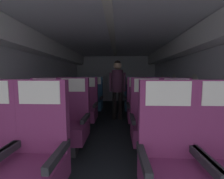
{
  "coord_description": "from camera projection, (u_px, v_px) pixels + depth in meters",
  "views": [
    {
      "loc": [
        0.13,
        0.24,
        1.17
      ],
      "look_at": [
        -0.01,
        3.48,
        0.85
      ],
      "focal_mm": 23.17,
      "sensor_mm": 36.0,
      "label": 1
    }
  ],
  "objects": [
    {
      "name": "seat_a_left_aisle",
      "position": [
        36.0,
        159.0,
        1.19
      ],
      "size": [
        0.48,
        0.5,
        1.13
      ],
      "color": "#38383D",
      "rests_on": "ground"
    },
    {
      "name": "seat_d_left_aisle",
      "position": [
        94.0,
        100.0,
        4.07
      ],
      "size": [
        0.48,
        0.5,
        1.13
      ],
      "color": "#38383D",
      "rests_on": "ground"
    },
    {
      "name": "fuselage_shell",
      "position": [
        113.0,
        61.0,
        3.38
      ],
      "size": [
        3.68,
        6.85,
        2.08
      ],
      "color": "silver",
      "rests_on": "ground"
    },
    {
      "name": "flight_attendant",
      "position": [
        117.0,
        84.0,
        3.79
      ],
      "size": [
        0.43,
        0.28,
        1.56
      ],
      "rotation": [
        0.0,
        0.0,
        0.03
      ],
      "color": "black",
      "rests_on": "ground"
    },
    {
      "name": "ground",
      "position": [
        112.0,
        128.0,
        3.26
      ],
      "size": [
        3.8,
        7.2,
        0.02
      ],
      "primitive_type": "cube",
      "color": "#23282D"
    },
    {
      "name": "seat_b_right_window",
      "position": [
        147.0,
        123.0,
        2.11
      ],
      "size": [
        0.48,
        0.5,
        1.13
      ],
      "color": "#38383D",
      "rests_on": "ground"
    },
    {
      "name": "seat_a_right_window",
      "position": [
        170.0,
        164.0,
        1.12
      ],
      "size": [
        0.48,
        0.5,
        1.13
      ],
      "color": "#38383D",
      "rests_on": "ground"
    },
    {
      "name": "seat_c_left_window",
      "position": [
        66.0,
        108.0,
        3.11
      ],
      "size": [
        0.48,
        0.5,
        1.13
      ],
      "color": "#38383D",
      "rests_on": "ground"
    },
    {
      "name": "seat_d_right_window",
      "position": [
        133.0,
        100.0,
        4.03
      ],
      "size": [
        0.48,
        0.5,
        1.13
      ],
      "color": "#38383D",
      "rests_on": "ground"
    },
    {
      "name": "seat_d_left_window",
      "position": [
        79.0,
        100.0,
        4.08
      ],
      "size": [
        0.48,
        0.5,
        1.13
      ],
      "color": "#38383D",
      "rests_on": "ground"
    },
    {
      "name": "seat_c_right_window",
      "position": [
        138.0,
        108.0,
        3.06
      ],
      "size": [
        0.48,
        0.5,
        1.13
      ],
      "color": "#38383D",
      "rests_on": "ground"
    },
    {
      "name": "seat_c_right_aisle",
      "position": [
        159.0,
        108.0,
        3.03
      ],
      "size": [
        0.48,
        0.5,
        1.13
      ],
      "color": "#38383D",
      "rests_on": "ground"
    },
    {
      "name": "seat_d_right_aisle",
      "position": [
        149.0,
        100.0,
        4.0
      ],
      "size": [
        0.48,
        0.5,
        1.13
      ],
      "color": "#38383D",
      "rests_on": "ground"
    },
    {
      "name": "seat_b_right_aisle",
      "position": [
        178.0,
        123.0,
        2.08
      ],
      "size": [
        0.48,
        0.5,
        1.13
      ],
      "color": "#38383D",
      "rests_on": "ground"
    },
    {
      "name": "seat_b_left_aisle",
      "position": [
        72.0,
        122.0,
        2.15
      ],
      "size": [
        0.48,
        0.5,
        1.13
      ],
      "color": "#38383D",
      "rests_on": "ground"
    },
    {
      "name": "seat_c_left_aisle",
      "position": [
        86.0,
        108.0,
        3.1
      ],
      "size": [
        0.48,
        0.5,
        1.13
      ],
      "color": "#38383D",
      "rests_on": "ground"
    },
    {
      "name": "seat_b_left_window",
      "position": [
        43.0,
        121.0,
        2.17
      ],
      "size": [
        0.48,
        0.5,
        1.13
      ],
      "color": "#38383D",
      "rests_on": "ground"
    }
  ]
}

